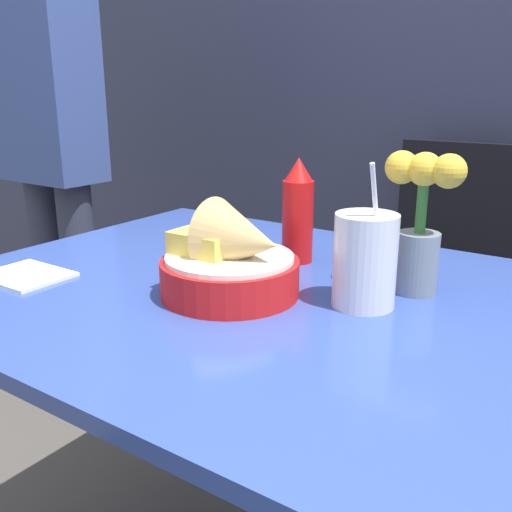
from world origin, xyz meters
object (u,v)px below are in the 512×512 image
at_px(ketchup_bottle, 298,212).
at_px(person_standing, 51,131).
at_px(drink_cup, 365,263).
at_px(flower_vase, 421,218).
at_px(food_basket, 233,262).
at_px(chair_far_window, 451,279).

bearing_deg(ketchup_bottle, person_standing, 167.91).
relative_size(drink_cup, flower_vase, 0.98).
height_order(food_basket, flower_vase, flower_vase).
distance_m(chair_far_window, drink_cup, 0.89).
distance_m(food_basket, flower_vase, 0.30).
relative_size(food_basket, flower_vase, 0.98).
xyz_separation_m(food_basket, ketchup_bottle, (-0.01, 0.22, 0.04)).
bearing_deg(person_standing, flower_vase, -11.54).
xyz_separation_m(drink_cup, flower_vase, (0.05, 0.10, 0.06)).
xyz_separation_m(ketchup_bottle, drink_cup, (0.20, -0.14, -0.03)).
xyz_separation_m(chair_far_window, flower_vase, (0.13, -0.74, 0.34)).
relative_size(flower_vase, person_standing, 0.14).
bearing_deg(person_standing, food_basket, -23.07).
bearing_deg(flower_vase, chair_far_window, 100.34).
bearing_deg(food_basket, person_standing, 156.93).
relative_size(food_basket, ketchup_bottle, 1.12).
xyz_separation_m(chair_far_window, ketchup_bottle, (-0.11, -0.70, 0.31)).
bearing_deg(ketchup_bottle, flower_vase, -9.23).
bearing_deg(flower_vase, person_standing, 168.46).
height_order(chair_far_window, person_standing, person_standing).
distance_m(food_basket, ketchup_bottle, 0.22).
bearing_deg(chair_far_window, flower_vase, -79.66).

